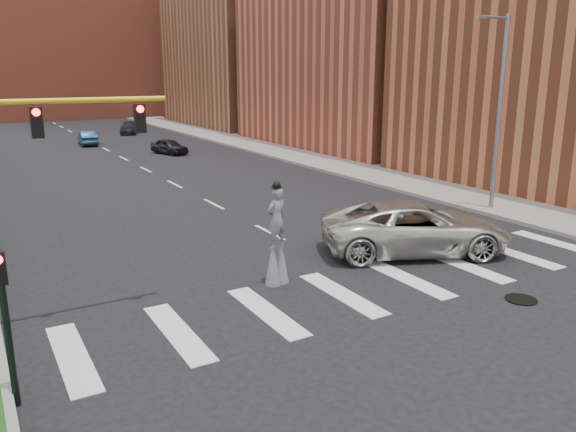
{
  "coord_description": "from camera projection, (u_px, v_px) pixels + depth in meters",
  "views": [
    {
      "loc": [
        -10.57,
        -11.83,
        6.47
      ],
      "look_at": [
        -1.27,
        4.28,
        1.7
      ],
      "focal_mm": 35.0,
      "sensor_mm": 36.0,
      "label": 1
    }
  ],
  "objects": [
    {
      "name": "car_near",
      "position": [
        169.0,
        146.0,
        45.69
      ],
      "size": [
        2.55,
        3.91,
        1.24
      ],
      "primitive_type": "imported",
      "rotation": [
        0.0,
        0.0,
        0.33
      ],
      "color": "black",
      "rests_on": "ground"
    },
    {
      "name": "building_backdrop",
      "position": [
        81.0,
        55.0,
        82.75
      ],
      "size": [
        26.0,
        14.0,
        18.0
      ],
      "primitive_type": "cube",
      "color": "#B75139",
      "rests_on": "ground"
    },
    {
      "name": "secondary_signal",
      "position": [
        5.0,
        315.0,
        10.76
      ],
      "size": [
        0.25,
        0.21,
        3.23
      ],
      "color": "black",
      "rests_on": "ground"
    },
    {
      "name": "traffic_signal",
      "position": [
        7.0,
        173.0,
        13.4
      ],
      "size": [
        5.3,
        0.23,
        6.2
      ],
      "color": "black",
      "rests_on": "ground"
    },
    {
      "name": "car_far",
      "position": [
        129.0,
        128.0,
        60.66
      ],
      "size": [
        2.87,
        4.52,
        1.22
      ],
      "primitive_type": "imported",
      "rotation": [
        0.0,
        0.0,
        -0.3
      ],
      "color": "black",
      "rests_on": "ground"
    },
    {
      "name": "ground_plane",
      "position": [
        397.0,
        297.0,
        16.66
      ],
      "size": [
        160.0,
        160.0,
        0.0
      ],
      "primitive_type": "plane",
      "color": "black",
      "rests_on": "ground"
    },
    {
      "name": "building_far",
      "position": [
        250.0,
        43.0,
        70.12
      ],
      "size": [
        16.0,
        22.0,
        20.0
      ],
      "primitive_type": "cube",
      "color": "#9A5638",
      "rests_on": "ground"
    },
    {
      "name": "sidewalk_right",
      "position": [
        308.0,
        157.0,
        43.66
      ],
      "size": [
        5.0,
        90.0,
        0.18
      ],
      "primitive_type": "cube",
      "color": "gray",
      "rests_on": "ground"
    },
    {
      "name": "streetlight",
      "position": [
        498.0,
        108.0,
        25.75
      ],
      "size": [
        2.05,
        0.2,
        9.0
      ],
      "color": "slate",
      "rests_on": "ground"
    },
    {
      "name": "stilt_performer",
      "position": [
        277.0,
        242.0,
        17.42
      ],
      "size": [
        0.83,
        0.59,
        3.28
      ],
      "rotation": [
        0.0,
        0.0,
        3.34
      ],
      "color": "#321E14",
      "rests_on": "ground"
    },
    {
      "name": "suv_crossing",
      "position": [
        415.0,
        228.0,
        20.58
      ],
      "size": [
        7.51,
        5.63,
        1.89
      ],
      "primitive_type": "imported",
      "rotation": [
        0.0,
        0.0,
        1.15
      ],
      "color": "beige",
      "rests_on": "ground"
    },
    {
      "name": "car_mid",
      "position": [
        88.0,
        138.0,
        51.26
      ],
      "size": [
        1.64,
        4.04,
        1.3
      ],
      "primitive_type": "imported",
      "rotation": [
        0.0,
        0.0,
        3.08
      ],
      "color": "navy",
      "rests_on": "ground"
    },
    {
      "name": "building_mid",
      "position": [
        370.0,
        8.0,
        49.5
      ],
      "size": [
        16.0,
        22.0,
        24.0
      ],
      "primitive_type": "cube",
      "color": "#B75139",
      "rests_on": "ground"
    },
    {
      "name": "manhole",
      "position": [
        521.0,
        299.0,
        16.43
      ],
      "size": [
        0.9,
        0.9,
        0.04
      ],
      "primitive_type": "cylinder",
      "color": "black",
      "rests_on": "ground"
    }
  ]
}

